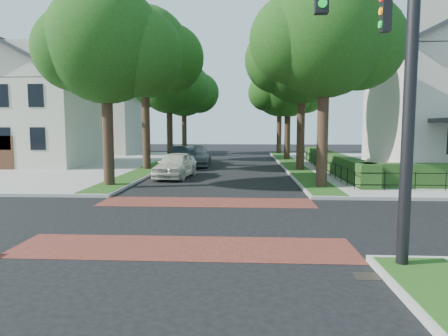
{
  "coord_description": "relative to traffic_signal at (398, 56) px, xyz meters",
  "views": [
    {
      "loc": [
        1.62,
        -13.38,
        3.18
      ],
      "look_at": [
        0.8,
        1.89,
        1.6
      ],
      "focal_mm": 32.0,
      "sensor_mm": 36.0,
      "label": 1
    }
  ],
  "objects": [
    {
      "name": "house_left_far",
      "position": [
        -20.38,
        36.41,
        0.33
      ],
      "size": [
        10.0,
        9.0,
        10.14
      ],
      "color": "beige",
      "rests_on": "sidewalk_nw"
    },
    {
      "name": "traffic_signal",
      "position": [
        0.0,
        0.0,
        0.0
      ],
      "size": [
        2.17,
        2.0,
        8.0
      ],
      "color": "black",
      "rests_on": "sidewalk_se"
    },
    {
      "name": "tree_right_near",
      "position": [
        0.72,
        11.65,
        2.92
      ],
      "size": [
        7.75,
        6.67,
        10.66
      ],
      "color": "black",
      "rests_on": "sidewalk_ne"
    },
    {
      "name": "crosswalk_near",
      "position": [
        -4.89,
        1.21,
        -4.7
      ],
      "size": [
        9.0,
        2.2,
        0.01
      ],
      "primitive_type": "cube",
      "color": "maroon",
      "rests_on": "ground"
    },
    {
      "name": "tree_left_back",
      "position": [
        -10.28,
        37.65,
        2.7
      ],
      "size": [
        7.75,
        6.66,
        10.44
      ],
      "color": "black",
      "rests_on": "sidewalk_nw"
    },
    {
      "name": "tree_right_mid",
      "position": [
        0.72,
        19.66,
        3.28
      ],
      "size": [
        8.25,
        7.09,
        11.22
      ],
      "color": "black",
      "rests_on": "sidewalk_ne"
    },
    {
      "name": "ground",
      "position": [
        -4.89,
        4.41,
        -4.71
      ],
      "size": [
        120.0,
        120.0,
        0.0
      ],
      "primitive_type": "plane",
      "color": "black",
      "rests_on": "ground"
    },
    {
      "name": "crosswalk_far",
      "position": [
        -4.89,
        7.61,
        -4.7
      ],
      "size": [
        9.0,
        2.2,
        0.01
      ],
      "primitive_type": "cube",
      "color": "maroon",
      "rests_on": "ground"
    },
    {
      "name": "parked_car_rear",
      "position": [
        -7.33,
        23.62,
        -3.86
      ],
      "size": [
        2.61,
        5.92,
        1.69
      ],
      "primitive_type": "imported",
      "rotation": [
        0.0,
        0.0,
        0.04
      ],
      "color": "slate",
      "rests_on": "ground"
    },
    {
      "name": "storm_drain",
      "position": [
        -0.59,
        -0.59,
        -4.7
      ],
      "size": [
        0.65,
        0.45,
        0.01
      ],
      "primitive_type": "cube",
      "color": "black",
      "rests_on": "ground"
    },
    {
      "name": "tree_left_near",
      "position": [
        -10.28,
        11.64,
        2.56
      ],
      "size": [
        7.5,
        6.45,
        10.2
      ],
      "color": "black",
      "rests_on": "sidewalk_nw"
    },
    {
      "name": "tree_left_far",
      "position": [
        -10.29,
        28.63,
        2.41
      ],
      "size": [
        7.0,
        6.02,
        9.86
      ],
      "color": "black",
      "rests_on": "sidewalk_nw"
    },
    {
      "name": "tree_left_mid",
      "position": [
        -10.28,
        19.66,
        3.64
      ],
      "size": [
        8.0,
        6.88,
        11.48
      ],
      "color": "black",
      "rests_on": "sidewalk_nw"
    },
    {
      "name": "fence_main_road",
      "position": [
        2.01,
        19.41,
        -4.11
      ],
      "size": [
        0.06,
        18.0,
        0.9
      ],
      "primitive_type": null,
      "color": "black",
      "rests_on": "sidewalk_ne"
    },
    {
      "name": "parked_car_middle",
      "position": [
        -8.08,
        21.57,
        -3.86
      ],
      "size": [
        2.33,
        5.3,
        1.69
      ],
      "primitive_type": "imported",
      "rotation": [
        0.0,
        0.0,
        0.11
      ],
      "color": "#222C34",
      "rests_on": "ground"
    },
    {
      "name": "grass_strip_ne",
      "position": [
        0.51,
        23.51,
        -4.55
      ],
      "size": [
        1.6,
        29.8,
        0.02
      ],
      "primitive_type": "cube",
      "color": "#224814",
      "rests_on": "sidewalk_ne"
    },
    {
      "name": "tree_right_back",
      "position": [
        0.72,
        37.64,
        2.56
      ],
      "size": [
        7.5,
        6.45,
        10.2
      ],
      "color": "black",
      "rests_on": "sidewalk_ne"
    },
    {
      "name": "grass_strip_nw",
      "position": [
        -10.29,
        23.51,
        -4.55
      ],
      "size": [
        1.6,
        29.8,
        0.02
      ],
      "primitive_type": "cube",
      "color": "#224814",
      "rests_on": "sidewalk_nw"
    },
    {
      "name": "tree_right_far",
      "position": [
        0.71,
        28.64,
        2.2
      ],
      "size": [
        7.25,
        6.23,
        9.74
      ],
      "color": "black",
      "rests_on": "sidewalk_ne"
    },
    {
      "name": "parked_car_front",
      "position": [
        -7.63,
        15.6,
        -3.89
      ],
      "size": [
        2.4,
        4.96,
        1.63
      ],
      "primitive_type": "imported",
      "rotation": [
        0.0,
        0.0,
        -0.1
      ],
      "color": "silver",
      "rests_on": "ground"
    },
    {
      "name": "house_left_near",
      "position": [
        -20.38,
        22.41,
        0.33
      ],
      "size": [
        10.0,
        9.0,
        10.14
      ],
      "color": "beige",
      "rests_on": "sidewalk_nw"
    },
    {
      "name": "hedge_main_road",
      "position": [
        2.81,
        19.41,
        -3.96
      ],
      "size": [
        1.0,
        18.0,
        1.2
      ],
      "primitive_type": "cube",
      "color": "#1C3A14",
      "rests_on": "sidewalk_ne"
    }
  ]
}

